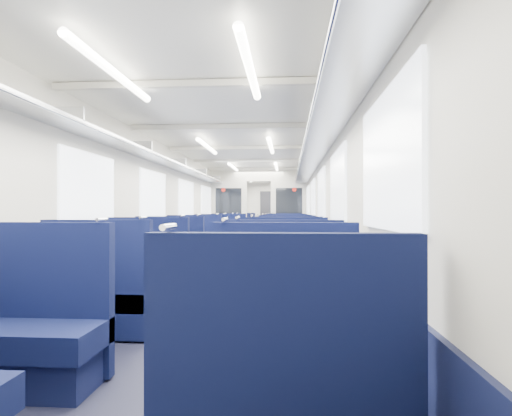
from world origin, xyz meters
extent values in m
cube|color=black|center=(0.00, 0.00, 0.00)|extent=(2.80, 18.00, 0.01)
cube|color=silver|center=(0.00, 0.00, 2.35)|extent=(2.80, 18.00, 0.01)
cube|color=beige|center=(-1.40, 0.00, 1.18)|extent=(0.02, 18.00, 2.35)
cube|color=black|center=(-1.39, 0.00, 0.35)|extent=(0.03, 17.90, 0.70)
cube|color=beige|center=(1.40, 0.00, 1.18)|extent=(0.02, 18.00, 2.35)
cube|color=black|center=(1.39, 0.00, 0.35)|extent=(0.03, 17.90, 0.70)
cube|color=beige|center=(0.00, 9.00, 1.18)|extent=(2.80, 0.02, 2.35)
cube|color=#B2B5BA|center=(-1.22, 0.00, 1.97)|extent=(0.34, 17.40, 0.04)
cylinder|color=silver|center=(-1.04, 0.00, 1.95)|extent=(0.02, 17.40, 0.02)
cube|color=#B2B5BA|center=(-1.22, -6.00, 2.05)|extent=(0.34, 0.03, 0.14)
cube|color=#B2B5BA|center=(-1.22, -4.00, 2.05)|extent=(0.34, 0.03, 0.14)
cube|color=#B2B5BA|center=(-1.22, -2.00, 2.05)|extent=(0.34, 0.03, 0.14)
cube|color=#B2B5BA|center=(-1.22, 0.00, 2.05)|extent=(0.34, 0.03, 0.14)
cube|color=#B2B5BA|center=(-1.22, 2.00, 2.05)|extent=(0.34, 0.03, 0.14)
cube|color=#B2B5BA|center=(-1.22, 4.00, 2.05)|extent=(0.34, 0.03, 0.14)
cube|color=#B2B5BA|center=(-1.22, 6.00, 2.05)|extent=(0.34, 0.03, 0.14)
cube|color=#B2B5BA|center=(-1.22, 8.00, 2.05)|extent=(0.34, 0.03, 0.14)
cube|color=#B2B5BA|center=(1.22, 0.00, 1.97)|extent=(0.34, 17.40, 0.04)
cylinder|color=silver|center=(1.04, 0.00, 1.95)|extent=(0.02, 17.40, 0.02)
cube|color=#B2B5BA|center=(1.22, -8.00, 2.05)|extent=(0.34, 0.03, 0.14)
cube|color=#B2B5BA|center=(1.22, -6.00, 2.05)|extent=(0.34, 0.03, 0.14)
cube|color=#B2B5BA|center=(1.22, -4.00, 2.05)|extent=(0.34, 0.03, 0.14)
cube|color=#B2B5BA|center=(1.22, -2.00, 2.05)|extent=(0.34, 0.03, 0.14)
cube|color=#B2B5BA|center=(1.22, 0.00, 2.05)|extent=(0.34, 0.03, 0.14)
cube|color=#B2B5BA|center=(1.22, 2.00, 2.05)|extent=(0.34, 0.03, 0.14)
cube|color=#B2B5BA|center=(1.22, 4.00, 2.05)|extent=(0.34, 0.03, 0.14)
cube|color=#B2B5BA|center=(1.22, 6.00, 2.05)|extent=(0.34, 0.03, 0.14)
cube|color=#B2B5BA|center=(1.22, 8.00, 2.05)|extent=(0.34, 0.03, 0.14)
cube|color=white|center=(-1.38, -5.20, 1.42)|extent=(0.02, 1.30, 0.75)
cube|color=white|center=(-1.38, -2.90, 1.42)|extent=(0.02, 1.30, 0.75)
cube|color=white|center=(-1.38, -0.60, 1.42)|extent=(0.02, 1.30, 0.75)
cube|color=white|center=(-1.38, 1.70, 1.42)|extent=(0.02, 1.30, 0.75)
cube|color=white|center=(-1.38, 4.50, 1.42)|extent=(0.02, 1.30, 0.75)
cube|color=white|center=(-1.38, 6.80, 1.42)|extent=(0.02, 1.30, 0.75)
cube|color=white|center=(1.38, -7.50, 1.42)|extent=(0.02, 1.30, 0.75)
cube|color=white|center=(1.38, -5.20, 1.42)|extent=(0.02, 1.30, 0.75)
cube|color=white|center=(1.38, -2.90, 1.42)|extent=(0.02, 1.30, 0.75)
cube|color=white|center=(1.38, -0.60, 1.42)|extent=(0.02, 1.30, 0.75)
cube|color=white|center=(1.38, 1.70, 1.42)|extent=(0.02, 1.30, 0.75)
cube|color=white|center=(1.38, 4.50, 1.42)|extent=(0.02, 1.30, 0.75)
cube|color=white|center=(1.38, 6.80, 1.42)|extent=(0.02, 1.30, 0.75)
cube|color=beige|center=(0.00, -6.00, 2.31)|extent=(2.70, 0.06, 0.06)
cube|color=beige|center=(0.00, -4.00, 2.31)|extent=(2.70, 0.06, 0.06)
cube|color=beige|center=(0.00, -2.00, 2.31)|extent=(2.70, 0.06, 0.06)
cube|color=beige|center=(0.00, 0.00, 2.31)|extent=(2.70, 0.06, 0.06)
cube|color=beige|center=(0.00, 2.00, 2.31)|extent=(2.70, 0.06, 0.06)
cube|color=beige|center=(0.00, 4.00, 2.31)|extent=(2.70, 0.06, 0.06)
cube|color=beige|center=(0.00, 6.00, 2.31)|extent=(2.70, 0.06, 0.06)
cube|color=beige|center=(0.00, 8.00, 2.31)|extent=(2.70, 0.06, 0.06)
cylinder|color=white|center=(-0.55, -6.50, 2.26)|extent=(0.07, 1.60, 0.07)
cylinder|color=white|center=(-0.55, -2.50, 2.26)|extent=(0.07, 1.60, 0.07)
cylinder|color=white|center=(-0.55, 1.00, 2.26)|extent=(0.07, 1.60, 0.07)
cylinder|color=white|center=(-0.55, 5.50, 2.26)|extent=(0.07, 1.60, 0.07)
cylinder|color=white|center=(0.55, -6.50, 2.26)|extent=(0.07, 1.60, 0.07)
cylinder|color=white|center=(0.55, -2.50, 2.26)|extent=(0.07, 1.60, 0.07)
cylinder|color=white|center=(0.55, 1.00, 2.26)|extent=(0.07, 1.60, 0.07)
cylinder|color=white|center=(0.55, 5.50, 2.26)|extent=(0.07, 1.60, 0.07)
cube|color=black|center=(0.00, 8.94, 1.00)|extent=(0.75, 0.06, 2.00)
cube|color=beige|center=(-0.88, 2.51, 1.18)|extent=(1.05, 0.08, 2.35)
cube|color=black|center=(-0.87, 2.46, 1.40)|extent=(0.76, 0.02, 0.80)
cylinder|color=red|center=(-1.02, 2.46, 1.75)|extent=(0.12, 0.01, 0.12)
cube|color=beige|center=(0.88, 2.51, 1.18)|extent=(1.05, 0.08, 2.35)
cube|color=black|center=(0.87, 2.46, 1.40)|extent=(0.76, 0.02, 0.80)
cylinder|color=red|center=(1.02, 2.46, 1.75)|extent=(0.12, 0.01, 0.12)
cube|color=beige|center=(0.00, 2.51, 2.17)|extent=(0.70, 0.08, 0.35)
cube|color=#0B1238|center=(0.83, -8.12, 0.34)|extent=(0.98, 0.51, 0.17)
cube|color=#0B1238|center=(0.83, -8.33, 0.54)|extent=(0.98, 0.09, 1.05)
cylinder|color=silver|center=(0.41, -8.33, 1.09)|extent=(0.02, 0.15, 0.02)
cube|color=#0B1238|center=(-0.83, -7.25, 0.34)|extent=(0.98, 0.51, 0.17)
cube|color=black|center=(-0.83, -7.25, 0.13)|extent=(0.90, 0.41, 0.25)
cube|color=#0B1238|center=(-0.83, -7.04, 0.54)|extent=(0.98, 0.09, 1.05)
cylinder|color=silver|center=(-0.41, -7.04, 1.09)|extent=(0.02, 0.15, 0.02)
cube|color=#0B1238|center=(0.83, -7.14, 0.34)|extent=(0.98, 0.51, 0.17)
cube|color=black|center=(0.83, -7.14, 0.13)|extent=(0.90, 0.41, 0.25)
cube|color=#0B1238|center=(0.83, -6.93, 0.54)|extent=(0.98, 0.09, 1.05)
cylinder|color=silver|center=(0.41, -6.93, 1.09)|extent=(0.02, 0.15, 0.02)
cube|color=#0B1238|center=(-0.83, -6.00, 0.34)|extent=(0.98, 0.51, 0.17)
cube|color=black|center=(-0.83, -6.00, 0.13)|extent=(0.90, 0.41, 0.25)
cube|color=#0B1238|center=(-0.83, -6.21, 0.54)|extent=(0.98, 0.09, 1.05)
cylinder|color=silver|center=(-0.41, -6.21, 1.09)|extent=(0.02, 0.15, 0.02)
cube|color=#0B1238|center=(0.83, -5.97, 0.34)|extent=(0.98, 0.51, 0.17)
cube|color=black|center=(0.83, -5.97, 0.13)|extent=(0.90, 0.41, 0.25)
cube|color=#0B1238|center=(0.83, -6.18, 0.54)|extent=(0.98, 0.09, 1.05)
cylinder|color=silver|center=(0.41, -6.18, 1.09)|extent=(0.02, 0.15, 0.02)
cube|color=#0B1238|center=(-0.83, -5.02, 0.34)|extent=(0.98, 0.51, 0.17)
cube|color=black|center=(-0.83, -5.02, 0.13)|extent=(0.90, 0.41, 0.25)
cube|color=#0B1238|center=(-0.83, -4.81, 0.54)|extent=(0.98, 0.09, 1.05)
cylinder|color=silver|center=(-0.41, -4.81, 1.09)|extent=(0.02, 0.15, 0.02)
cube|color=#0B1238|center=(0.83, -4.90, 0.34)|extent=(0.98, 0.51, 0.17)
cube|color=black|center=(0.83, -4.90, 0.13)|extent=(0.90, 0.41, 0.25)
cube|color=#0B1238|center=(0.83, -4.69, 0.54)|extent=(0.98, 0.09, 1.05)
cylinder|color=silver|center=(0.41, -4.69, 1.09)|extent=(0.02, 0.15, 0.02)
cube|color=#0B1238|center=(-0.83, -3.67, 0.34)|extent=(0.98, 0.51, 0.17)
cube|color=black|center=(-0.83, -3.67, 0.13)|extent=(0.90, 0.41, 0.25)
cube|color=#0B1238|center=(-0.83, -3.88, 0.54)|extent=(0.98, 0.09, 1.05)
cylinder|color=silver|center=(-0.41, -3.88, 1.09)|extent=(0.02, 0.15, 0.02)
cube|color=#0B1238|center=(0.83, -3.70, 0.34)|extent=(0.98, 0.51, 0.17)
cube|color=black|center=(0.83, -3.70, 0.13)|extent=(0.90, 0.41, 0.25)
cube|color=#0B1238|center=(0.83, -3.91, 0.54)|extent=(0.98, 0.09, 1.05)
cylinder|color=silver|center=(0.41, -3.91, 1.09)|extent=(0.02, 0.15, 0.02)
cube|color=#0B1238|center=(-0.83, -2.49, 0.34)|extent=(0.98, 0.51, 0.17)
cube|color=black|center=(-0.83, -2.49, 0.13)|extent=(0.90, 0.41, 0.25)
cube|color=#0B1238|center=(-0.83, -2.28, 0.54)|extent=(0.98, 0.09, 1.05)
cylinder|color=silver|center=(-0.41, -2.28, 1.09)|extent=(0.02, 0.15, 0.02)
cube|color=#0B1238|center=(0.83, -2.65, 0.34)|extent=(0.98, 0.51, 0.17)
cube|color=black|center=(0.83, -2.65, 0.13)|extent=(0.90, 0.41, 0.25)
cube|color=#0B1238|center=(0.83, -2.44, 0.54)|extent=(0.98, 0.09, 1.05)
cylinder|color=silver|center=(0.41, -2.44, 1.09)|extent=(0.02, 0.15, 0.02)
cube|color=#0B1238|center=(-0.83, -1.19, 0.34)|extent=(0.98, 0.51, 0.17)
cube|color=black|center=(-0.83, -1.19, 0.13)|extent=(0.90, 0.41, 0.25)
cube|color=#0B1238|center=(-0.83, -1.40, 0.54)|extent=(0.98, 0.09, 1.05)
cylinder|color=silver|center=(-0.41, -1.40, 1.09)|extent=(0.02, 0.15, 0.02)
cube|color=#0B1238|center=(0.83, -1.19, 0.34)|extent=(0.98, 0.51, 0.17)
cube|color=black|center=(0.83, -1.19, 0.13)|extent=(0.90, 0.41, 0.25)
cube|color=#0B1238|center=(0.83, -1.40, 0.54)|extent=(0.98, 0.09, 1.05)
cylinder|color=silver|center=(0.41, -1.40, 1.09)|extent=(0.02, 0.15, 0.02)
cube|color=#0B1238|center=(-0.83, -0.28, 0.34)|extent=(0.98, 0.51, 0.17)
cube|color=black|center=(-0.83, -0.28, 0.13)|extent=(0.90, 0.41, 0.25)
cube|color=#0B1238|center=(-0.83, -0.07, 0.54)|extent=(0.98, 0.09, 1.05)
cylinder|color=silver|center=(-0.41, -0.07, 1.09)|extent=(0.02, 0.15, 0.02)
cube|color=#0B1238|center=(0.83, -0.36, 0.34)|extent=(0.98, 0.51, 0.17)
cube|color=black|center=(0.83, -0.36, 0.13)|extent=(0.90, 0.41, 0.25)
cube|color=#0B1238|center=(0.83, -0.15, 0.54)|extent=(0.98, 0.09, 1.05)
cylinder|color=silver|center=(0.41, -0.15, 1.09)|extent=(0.02, 0.15, 0.02)
cube|color=#0B1238|center=(-0.83, 0.92, 0.34)|extent=(0.98, 0.51, 0.17)
cube|color=black|center=(-0.83, 0.92, 0.13)|extent=(0.90, 0.41, 0.25)
cube|color=#0B1238|center=(-0.83, 0.71, 0.54)|extent=(0.98, 0.09, 1.05)
cylinder|color=silver|center=(-0.41, 0.71, 1.09)|extent=(0.02, 0.15, 0.02)
cube|color=#0B1238|center=(0.83, 1.11, 0.34)|extent=(0.98, 0.51, 0.17)
cube|color=black|center=(0.83, 1.11, 0.13)|extent=(0.90, 0.41, 0.25)
cube|color=#0B1238|center=(0.83, 0.90, 0.54)|extent=(0.98, 0.09, 1.05)
cylinder|color=silver|center=(0.41, 0.90, 1.09)|extent=(0.02, 0.15, 0.02)
cube|color=#0B1238|center=(-0.83, 1.94, 0.34)|extent=(0.98, 0.51, 0.17)
cube|color=black|center=(-0.83, 1.94, 0.13)|extent=(0.90, 0.41, 0.25)
cube|color=#0B1238|center=(-0.83, 2.15, 0.54)|extent=(0.98, 0.09, 1.05)
cylinder|color=silver|center=(-0.41, 2.15, 1.09)|extent=(0.02, 0.15, 0.02)
cube|color=#0B1238|center=(0.83, 2.04, 0.34)|extent=(0.98, 0.51, 0.17)
cube|color=black|center=(0.83, 2.04, 0.13)|extent=(0.90, 0.41, 0.25)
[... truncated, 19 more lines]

